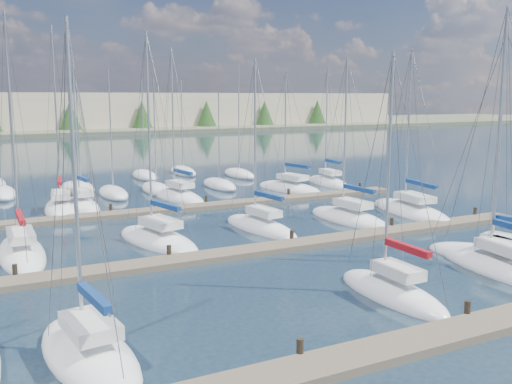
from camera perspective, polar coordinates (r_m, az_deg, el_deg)
name	(u,v)px	position (r m, az deg, el deg)	size (l,w,h in m)	color
ground	(89,169)	(74.69, -16.37, 2.18)	(400.00, 400.00, 0.00)	#203341
dock_near	(406,345)	(22.15, 14.81, -14.54)	(44.00, 1.93, 1.10)	#6B5E4C
dock_mid	(240,252)	(33.20, -1.60, -6.05)	(44.00, 1.93, 1.10)	#6B5E4C
dock_far	(164,210)	(45.89, -9.19, -1.79)	(44.00, 1.93, 1.10)	#6B5E4C
sailboat_o	(82,206)	(49.04, -17.03, -1.31)	(2.95, 6.62, 12.34)	white
sailboat_r	(328,183)	(59.87, 7.24, 0.94)	(2.98, 7.95, 12.87)	white
sailboat_p	(178,196)	(51.76, -7.80, -0.43)	(3.76, 8.57, 14.03)	white
sailboat_i	(22,253)	(35.51, -22.39, -5.68)	(2.67, 8.94, 14.47)	white
sailboat_k	(260,227)	(39.27, 0.45, -3.53)	(3.10, 8.19, 12.31)	white
sailboat_e	(500,267)	(32.94, 23.21, -6.92)	(4.00, 9.37, 14.29)	white
sailboat_c	(89,354)	(21.54, -16.37, -15.25)	(3.50, 7.59, 12.41)	white
sailboat_l	(349,218)	(42.69, 9.28, -2.61)	(3.22, 8.43, 12.59)	white
sailboat_m	(411,211)	(46.41, 15.20, -1.85)	(4.51, 10.15, 13.44)	white
sailboat_q	(290,188)	(55.87, 3.39, 0.36)	(4.69, 8.94, 12.30)	white
sailboat_f	(505,261)	(34.24, 23.62, -6.34)	(4.81, 9.52, 13.06)	white
sailboat_d	(392,293)	(27.21, 13.46, -9.79)	(2.25, 7.03, 11.76)	white
sailboat_j	(158,240)	(36.42, -9.80, -4.73)	(4.58, 8.58, 13.69)	white
sailboat_n	(61,208)	(48.68, -18.88, -1.48)	(3.85, 8.88, 15.36)	white
distant_boats	(76,188)	(58.05, -17.52, 0.40)	(36.93, 20.75, 13.30)	#9EA0A5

